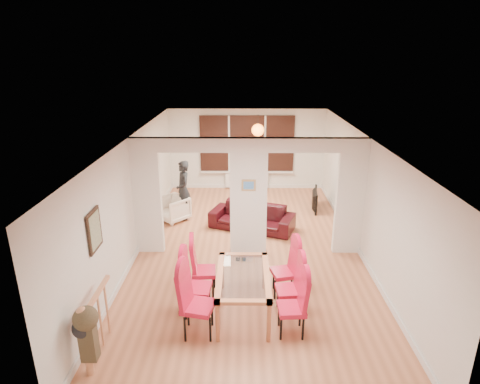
{
  "coord_description": "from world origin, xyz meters",
  "views": [
    {
      "loc": [
        -0.11,
        -8.16,
        4.26
      ],
      "look_at": [
        -0.19,
        0.6,
        1.2
      ],
      "focal_mm": 30.0,
      "sensor_mm": 36.0,
      "label": 1
    }
  ],
  "objects_px": {
    "dining_table": "(243,294)",
    "dining_chair_ra": "(292,304)",
    "bowl": "(255,206)",
    "person": "(183,190)",
    "coffee_table": "(248,209)",
    "sofa": "(252,217)",
    "bottle": "(241,201)",
    "television": "(312,199)",
    "dining_chair_lb": "(197,284)",
    "dining_chair_lc": "(204,267)",
    "dining_chair_rc": "(284,269)",
    "armchair": "(173,209)",
    "dining_chair_la": "(198,302)",
    "dining_chair_rb": "(289,286)"
  },
  "relations": [
    {
      "from": "dining_chair_ra",
      "to": "dining_chair_rb",
      "type": "bearing_deg",
      "value": 84.76
    },
    {
      "from": "dining_chair_lb",
      "to": "dining_chair_rc",
      "type": "bearing_deg",
      "value": 25.91
    },
    {
      "from": "dining_chair_la",
      "to": "dining_chair_lc",
      "type": "height_order",
      "value": "dining_chair_la"
    },
    {
      "from": "television",
      "to": "person",
      "type": "bearing_deg",
      "value": 109.29
    },
    {
      "from": "dining_chair_la",
      "to": "person",
      "type": "height_order",
      "value": "person"
    },
    {
      "from": "dining_chair_rb",
      "to": "person",
      "type": "distance_m",
      "value": 4.82
    },
    {
      "from": "dining_table",
      "to": "dining_chair_lc",
      "type": "relative_size",
      "value": 1.48
    },
    {
      "from": "bottle",
      "to": "dining_chair_rc",
      "type": "bearing_deg",
      "value": -78.54
    },
    {
      "from": "dining_table",
      "to": "dining_chair_rc",
      "type": "height_order",
      "value": "dining_chair_rc"
    },
    {
      "from": "sofa",
      "to": "dining_chair_ra",
      "type": "bearing_deg",
      "value": -62.24
    },
    {
      "from": "dining_chair_ra",
      "to": "coffee_table",
      "type": "xyz_separation_m",
      "value": [
        -0.64,
        5.13,
        -0.43
      ]
    },
    {
      "from": "coffee_table",
      "to": "bottle",
      "type": "xyz_separation_m",
      "value": [
        -0.18,
        -0.04,
        0.25
      ]
    },
    {
      "from": "dining_chair_lb",
      "to": "dining_chair_ra",
      "type": "xyz_separation_m",
      "value": [
        1.54,
        -0.51,
        -0.04
      ]
    },
    {
      "from": "dining_chair_rc",
      "to": "armchair",
      "type": "bearing_deg",
      "value": 113.4
    },
    {
      "from": "dining_chair_lc",
      "to": "person",
      "type": "xyz_separation_m",
      "value": [
        -0.87,
        3.59,
        0.26
      ]
    },
    {
      "from": "dining_chair_lc",
      "to": "bowl",
      "type": "height_order",
      "value": "dining_chair_lc"
    },
    {
      "from": "dining_chair_rc",
      "to": "armchair",
      "type": "relative_size",
      "value": 1.47
    },
    {
      "from": "television",
      "to": "bottle",
      "type": "relative_size",
      "value": 3.54
    },
    {
      "from": "bowl",
      "to": "dining_chair_lb",
      "type": "bearing_deg",
      "value": -103.57
    },
    {
      "from": "dining_table",
      "to": "dining_chair_lb",
      "type": "xyz_separation_m",
      "value": [
        -0.78,
        -0.02,
        0.19
      ]
    },
    {
      "from": "armchair",
      "to": "coffee_table",
      "type": "bearing_deg",
      "value": 58.82
    },
    {
      "from": "dining_chair_rc",
      "to": "person",
      "type": "distance_m",
      "value": 4.31
    },
    {
      "from": "sofa",
      "to": "bottle",
      "type": "bearing_deg",
      "value": 125.31
    },
    {
      "from": "dining_chair_rb",
      "to": "bottle",
      "type": "xyz_separation_m",
      "value": [
        -0.83,
        4.57,
        -0.17
      ]
    },
    {
      "from": "bowl",
      "to": "armchair",
      "type": "bearing_deg",
      "value": -167.58
    },
    {
      "from": "dining_table",
      "to": "sofa",
      "type": "xyz_separation_m",
      "value": [
        0.22,
        3.52,
        -0.06
      ]
    },
    {
      "from": "dining_chair_ra",
      "to": "sofa",
      "type": "height_order",
      "value": "dining_chair_ra"
    },
    {
      "from": "dining_chair_lc",
      "to": "dining_table",
      "type": "bearing_deg",
      "value": -43.52
    },
    {
      "from": "dining_chair_lb",
      "to": "dining_chair_lc",
      "type": "xyz_separation_m",
      "value": [
        0.06,
        0.61,
        -0.03
      ]
    },
    {
      "from": "bottle",
      "to": "bowl",
      "type": "xyz_separation_m",
      "value": [
        0.37,
        -0.05,
        -0.12
      ]
    },
    {
      "from": "dining_table",
      "to": "television",
      "type": "bearing_deg",
      "value": 68.02
    },
    {
      "from": "person",
      "to": "dining_table",
      "type": "bearing_deg",
      "value": -0.02
    },
    {
      "from": "dining_chair_lb",
      "to": "bottle",
      "type": "bearing_deg",
      "value": 85.88
    },
    {
      "from": "sofa",
      "to": "person",
      "type": "bearing_deg",
      "value": -179.78
    },
    {
      "from": "armchair",
      "to": "coffee_table",
      "type": "distance_m",
      "value": 2.09
    },
    {
      "from": "bowl",
      "to": "dining_chair_lc",
      "type": "bearing_deg",
      "value": -104.83
    },
    {
      "from": "dining_table",
      "to": "bowl",
      "type": "bearing_deg",
      "value": 86.03
    },
    {
      "from": "bowl",
      "to": "person",
      "type": "bearing_deg",
      "value": -170.37
    },
    {
      "from": "sofa",
      "to": "bottle",
      "type": "relative_size",
      "value": 7.33
    },
    {
      "from": "dining_chair_ra",
      "to": "armchair",
      "type": "xyz_separation_m",
      "value": [
        -2.64,
        4.55,
        -0.2
      ]
    },
    {
      "from": "dining_chair_lb",
      "to": "television",
      "type": "xyz_separation_m",
      "value": [
        2.75,
        4.89,
        -0.27
      ]
    },
    {
      "from": "dining_chair_ra",
      "to": "person",
      "type": "height_order",
      "value": "person"
    },
    {
      "from": "dining_table",
      "to": "dining_chair_ra",
      "type": "relative_size",
      "value": 1.5
    },
    {
      "from": "dining_chair_la",
      "to": "dining_chair_rb",
      "type": "height_order",
      "value": "dining_chair_la"
    },
    {
      "from": "dining_chair_ra",
      "to": "sofa",
      "type": "xyz_separation_m",
      "value": [
        -0.54,
        4.05,
        -0.22
      ]
    },
    {
      "from": "dining_chair_lc",
      "to": "coffee_table",
      "type": "relative_size",
      "value": 1.2
    },
    {
      "from": "coffee_table",
      "to": "bowl",
      "type": "relative_size",
      "value": 4.12
    },
    {
      "from": "armchair",
      "to": "bowl",
      "type": "relative_size",
      "value": 3.33
    },
    {
      "from": "dining_chair_rb",
      "to": "television",
      "type": "height_order",
      "value": "dining_chair_rb"
    },
    {
      "from": "dining_chair_rb",
      "to": "dining_chair_rc",
      "type": "distance_m",
      "value": 0.58
    }
  ]
}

